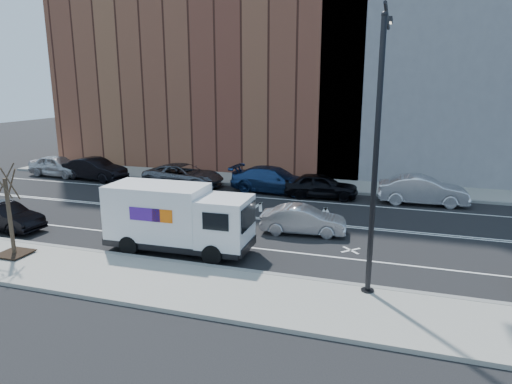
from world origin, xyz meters
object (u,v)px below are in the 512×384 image
Objects in this scene: far_parked_b at (95,169)px; driving_sedan at (303,220)px; far_parked_a at (58,166)px; fedex_van at (177,218)px.

far_parked_b is 1.22× the size of driving_sedan.
far_parked_a is 3.59m from far_parked_b.
far_parked_b is at bearing 60.56° from driving_sedan.
far_parked_a reaches higher than driving_sedan.
far_parked_a is at bearing 63.48° from driving_sedan.
driving_sedan is at bearing -106.53° from far_parked_b.
far_parked_b is 18.64m from driving_sedan.
fedex_van is 16.89m from far_parked_b.
fedex_van reaches higher than driving_sedan.
far_parked_a is 1.17× the size of driving_sedan.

